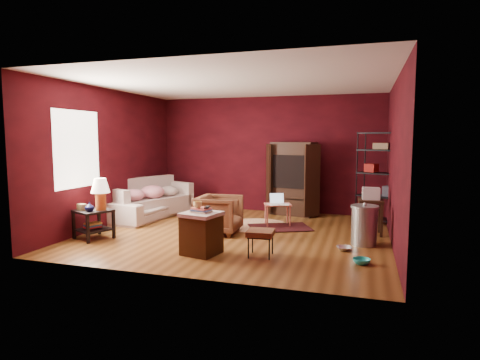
% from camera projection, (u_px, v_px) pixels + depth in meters
% --- Properties ---
extents(room, '(5.54, 5.04, 2.84)m').
position_uv_depth(room, '(235.00, 160.00, 7.44)').
color(room, brown).
rests_on(room, ground).
extents(sofa, '(0.84, 2.29, 0.88)m').
position_uv_depth(sofa, '(150.00, 198.00, 9.11)').
color(sofa, '#B5A29C').
rests_on(sofa, ground).
extents(armchair, '(0.75, 0.80, 0.79)m').
position_uv_depth(armchair, '(219.00, 213.00, 7.58)').
color(armchair, black).
rests_on(armchair, ground).
extents(pet_bowl_steel, '(0.26, 0.11, 0.25)m').
position_uv_depth(pet_bowl_steel, '(344.00, 243.00, 6.44)').
color(pet_bowl_steel, silver).
rests_on(pet_bowl_steel, ground).
extents(pet_bowl_turquoise, '(0.25, 0.08, 0.25)m').
position_uv_depth(pet_bowl_turquoise, '(362.00, 256.00, 5.74)').
color(pet_bowl_turquoise, '#28BFB8').
rests_on(pet_bowl_turquoise, ground).
extents(vase, '(0.18, 0.18, 0.16)m').
position_uv_depth(vase, '(90.00, 207.00, 6.99)').
color(vase, '#0C0F3C').
rests_on(vase, side_table).
extents(mug, '(0.15, 0.14, 0.13)m').
position_uv_depth(mug, '(198.00, 204.00, 6.14)').
color(mug, '#DBC56B').
rests_on(mug, hamper).
extents(side_table, '(0.72, 0.72, 1.09)m').
position_uv_depth(side_table, '(97.00, 203.00, 7.14)').
color(side_table, black).
rests_on(side_table, ground).
extents(sofa_cushions, '(1.45, 2.10, 0.82)m').
position_uv_depth(sofa_cushions, '(149.00, 199.00, 9.17)').
color(sofa_cushions, '#B5A29C').
rests_on(sofa_cushions, sofa).
extents(hamper, '(0.63, 0.63, 0.75)m').
position_uv_depth(hamper, '(201.00, 232.00, 6.22)').
color(hamper, '#45280F').
rests_on(hamper, ground).
extents(footstool, '(0.42, 0.42, 0.41)m').
position_uv_depth(footstool, '(261.00, 234.00, 6.10)').
color(footstool, black).
rests_on(footstool, ground).
extents(rug_round, '(1.48, 1.48, 0.01)m').
position_uv_depth(rug_round, '(256.00, 225.00, 8.27)').
color(rug_round, '#EEE6C6').
rests_on(rug_round, ground).
extents(rug_oriental, '(1.41, 1.22, 0.01)m').
position_uv_depth(rug_oriental, '(280.00, 227.00, 8.04)').
color(rug_oriental, '#4E1419').
rests_on(rug_oriental, ground).
extents(laptop_desk, '(0.63, 0.55, 0.66)m').
position_uv_depth(laptop_desk, '(278.00, 206.00, 8.23)').
color(laptop_desk, '#F68370').
rests_on(laptop_desk, ground).
extents(tv_armoire, '(1.32, 0.88, 1.71)m').
position_uv_depth(tv_armoire, '(293.00, 177.00, 9.38)').
color(tv_armoire, black).
rests_on(tv_armoire, ground).
extents(wire_shelving, '(1.02, 0.75, 1.92)m').
position_uv_depth(wire_shelving, '(382.00, 174.00, 8.31)').
color(wire_shelving, black).
rests_on(wire_shelving, ground).
extents(small_stand, '(0.47, 0.47, 0.88)m').
position_uv_depth(small_stand, '(371.00, 199.00, 7.47)').
color(small_stand, black).
rests_on(small_stand, ground).
extents(trash_can, '(0.59, 0.59, 0.73)m').
position_uv_depth(trash_can, '(364.00, 225.00, 6.75)').
color(trash_can, '#A9AEB1').
rests_on(trash_can, ground).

